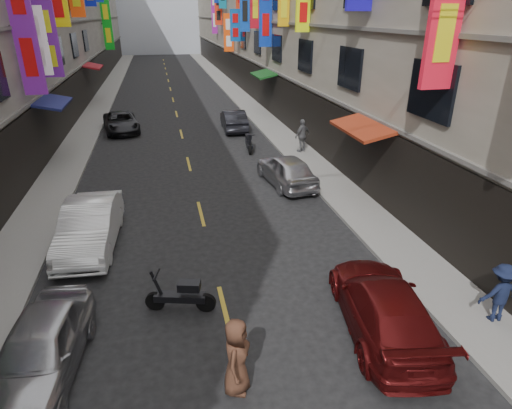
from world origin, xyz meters
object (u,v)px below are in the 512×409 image
car_right_mid (286,170)px  car_right_far (234,120)px  car_left_mid (90,226)px  car_left_far (121,122)px  scooter_far_right (249,143)px  pedestrian_crossing (237,357)px  car_left_near (40,349)px  pedestrian_rfar (302,136)px  car_right_near (384,307)px  scooter_crossing (181,296)px  pedestrian_rnear (500,293)px

car_right_mid → car_right_far: 10.09m
car_left_mid → car_left_far: 15.19m
scooter_far_right → pedestrian_crossing: 16.40m
car_left_near → car_left_far: 20.67m
car_left_near → pedestrian_rfar: pedestrian_rfar is taller
scooter_far_right → car_left_mid: size_ratio=0.40×
car_left_mid → car_right_near: size_ratio=0.98×
scooter_crossing → car_right_near: car_right_near is taller
car_left_near → scooter_far_right: bearing=69.7°
car_right_far → pedestrian_crossing: size_ratio=2.37×
car_left_far → pedestrian_rfar: (9.80, -7.05, 0.40)m
car_left_far → scooter_far_right: bearing=-48.9°
car_left_far → pedestrian_rfar: size_ratio=2.47×
scooter_far_right → car_right_near: 14.99m
car_left_far → car_left_mid: bearing=-99.0°
car_left_far → car_right_mid: bearing=-64.7°
car_left_near → pedestrian_rnear: 10.37m
scooter_crossing → scooter_far_right: size_ratio=0.98×
car_left_mid → car_right_mid: size_ratio=1.10×
scooter_far_right → car_right_far: car_right_far is taller
car_left_mid → car_left_far: car_left_mid is taller
car_right_near → pedestrian_rfar: pedestrian_rfar is taller
scooter_crossing → car_left_near: (-2.95, -1.50, 0.21)m
scooter_far_right → car_left_far: bearing=-33.2°
scooter_far_right → pedestrian_rnear: size_ratio=1.18×
car_left_mid → pedestrian_rnear: pedestrian_rnear is taller
scooter_far_right → pedestrian_rnear: pedestrian_rnear is taller
scooter_crossing → pedestrian_crossing: bearing=-146.2°
car_right_mid → car_right_far: car_right_mid is taller
car_left_mid → car_right_near: 9.26m
car_left_near → car_left_far: car_left_near is taller
car_left_near → car_right_far: 20.84m
scooter_crossing → pedestrian_crossing: (0.92, -2.78, 0.40)m
scooter_crossing → car_right_mid: (5.05, 7.91, 0.25)m
car_left_near → pedestrian_rnear: bearing=2.9°
car_left_mid → pedestrian_rfar: size_ratio=2.53×
car_right_near → car_right_mid: bearing=-83.1°
car_right_near → pedestrian_crossing: 3.83m
scooter_far_right → pedestrian_crossing: pedestrian_crossing is taller
car_left_mid → car_right_far: (7.09, 14.00, -0.08)m
car_left_mid → car_right_far: size_ratio=1.12×
car_left_mid → pedestrian_rfar: pedestrian_rfar is taller
car_left_mid → pedestrian_crossing: (3.56, -6.76, 0.11)m
pedestrian_rnear → pedestrian_crossing: (-6.48, -0.63, -0.04)m
car_right_near → car_right_far: bearing=-80.1°
car_left_far → car_right_mid: car_right_mid is taller
scooter_crossing → scooter_far_right: bearing=-3.3°
car_left_mid → pedestrian_rnear: 11.77m
car_left_mid → car_right_far: 15.70m
car_left_near → car_right_far: (7.40, 19.49, 0.00)m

